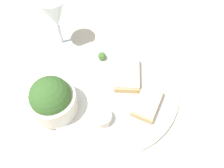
{
  "coord_description": "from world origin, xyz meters",
  "views": [
    {
      "loc": [
        0.29,
        -0.06,
        0.5
      ],
      "look_at": [
        0.0,
        0.0,
        0.03
      ],
      "focal_mm": 35.0,
      "sensor_mm": 36.0,
      "label": 1
    }
  ],
  "objects_px": {
    "cheese_toast_far": "(148,103)",
    "wine_glass": "(55,14)",
    "salad_bowl": "(52,99)",
    "sauce_ramekin": "(102,117)",
    "cheese_toast_near": "(127,74)",
    "fork": "(116,19)"
  },
  "relations": [
    {
      "from": "sauce_ramekin",
      "to": "fork",
      "type": "height_order",
      "value": "sauce_ramekin"
    },
    {
      "from": "wine_glass",
      "to": "cheese_toast_near",
      "type": "bearing_deg",
      "value": 42.59
    },
    {
      "from": "cheese_toast_near",
      "to": "cheese_toast_far",
      "type": "relative_size",
      "value": 1.1
    },
    {
      "from": "salad_bowl",
      "to": "cheese_toast_near",
      "type": "relative_size",
      "value": 0.96
    },
    {
      "from": "wine_glass",
      "to": "salad_bowl",
      "type": "bearing_deg",
      "value": -8.27
    },
    {
      "from": "cheese_toast_far",
      "to": "fork",
      "type": "relative_size",
      "value": 0.63
    },
    {
      "from": "cheese_toast_near",
      "to": "wine_glass",
      "type": "xyz_separation_m",
      "value": [
        -0.17,
        -0.16,
        0.08
      ]
    },
    {
      "from": "salad_bowl",
      "to": "sauce_ramekin",
      "type": "height_order",
      "value": "salad_bowl"
    },
    {
      "from": "sauce_ramekin",
      "to": "fork",
      "type": "distance_m",
      "value": 0.37
    },
    {
      "from": "salad_bowl",
      "to": "fork",
      "type": "height_order",
      "value": "salad_bowl"
    },
    {
      "from": "cheese_toast_far",
      "to": "fork",
      "type": "height_order",
      "value": "cheese_toast_far"
    },
    {
      "from": "sauce_ramekin",
      "to": "wine_glass",
      "type": "distance_m",
      "value": 0.3
    },
    {
      "from": "cheese_toast_near",
      "to": "fork",
      "type": "height_order",
      "value": "cheese_toast_near"
    },
    {
      "from": "salad_bowl",
      "to": "sauce_ramekin",
      "type": "relative_size",
      "value": 2.49
    },
    {
      "from": "cheese_toast_far",
      "to": "wine_glass",
      "type": "relative_size",
      "value": 0.66
    },
    {
      "from": "sauce_ramekin",
      "to": "cheese_toast_near",
      "type": "bearing_deg",
      "value": 141.07
    },
    {
      "from": "sauce_ramekin",
      "to": "wine_glass",
      "type": "xyz_separation_m",
      "value": [
        -0.28,
        -0.07,
        0.08
      ]
    },
    {
      "from": "salad_bowl",
      "to": "cheese_toast_near",
      "type": "height_order",
      "value": "salad_bowl"
    },
    {
      "from": "cheese_toast_near",
      "to": "sauce_ramekin",
      "type": "bearing_deg",
      "value": -38.93
    },
    {
      "from": "cheese_toast_near",
      "to": "wine_glass",
      "type": "distance_m",
      "value": 0.25
    },
    {
      "from": "wine_glass",
      "to": "cheese_toast_far",
      "type": "bearing_deg",
      "value": 35.23
    },
    {
      "from": "sauce_ramekin",
      "to": "wine_glass",
      "type": "height_order",
      "value": "wine_glass"
    }
  ]
}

